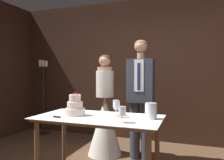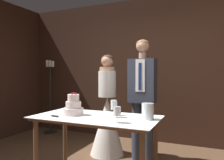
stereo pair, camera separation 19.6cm
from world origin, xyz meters
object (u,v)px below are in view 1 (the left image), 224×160
wine_glass_middle (122,111)px  groom (141,94)px  hurricane_candle (151,111)px  tiered_cake (75,107)px  wine_glass_near (117,106)px  bride (105,118)px  cake_knife (62,118)px  wine_glass_far (116,104)px  cake_table (98,125)px  candle_stand (43,96)px

wine_glass_middle → groom: 1.14m
hurricane_candle → groom: groom is taller
tiered_cake → hurricane_candle: 0.88m
wine_glass_near → hurricane_candle: bearing=5.5°
hurricane_candle → bride: size_ratio=0.11×
cake_knife → wine_glass_far: bearing=43.8°
cake_table → tiered_cake: tiered_cake is taller
wine_glass_middle → candle_stand: (-2.32, 1.80, -0.09)m
wine_glass_near → wine_glass_far: bearing=114.9°
bride → candle_stand: bearing=158.4°
wine_glass_near → cake_knife: bearing=-154.3°
cake_knife → hurricane_candle: 0.98m
cake_table → candle_stand: 2.54m
cake_table → hurricane_candle: (0.59, 0.08, 0.18)m
cake_knife → wine_glass_far: (0.50, 0.36, 0.12)m
wine_glass_middle → candle_stand: candle_stand is taller
hurricane_candle → wine_glass_near: bearing=-174.5°
wine_glass_far → bride: 0.98m
tiered_cake → wine_glass_far: tiered_cake is taller
cake_table → candle_stand: size_ratio=0.91×
cake_table → candle_stand: candle_stand is taller
hurricane_candle → candle_stand: (-2.56, 1.52, -0.06)m
tiered_cake → wine_glass_far: (0.45, 0.16, 0.04)m
wine_glass_far → bride: (-0.45, 0.80, -0.35)m
wine_glass_far → candle_stand: candle_stand is taller
cake_table → bride: bearing=107.1°
groom → wine_glass_far: bearing=-98.7°
tiered_cake → hurricane_candle: bearing=6.4°
hurricane_candle → candle_stand: candle_stand is taller
wine_glass_middle → candle_stand: size_ratio=0.10×
hurricane_candle → bride: 1.26m
bride → wine_glass_near: bearing=-60.9°
cake_table → wine_glass_near: wine_glass_near is taller
wine_glass_near → bride: size_ratio=0.12×
wine_glass_far → candle_stand: size_ratio=0.12×
tiered_cake → candle_stand: candle_stand is taller
candle_stand → tiered_cake: bearing=-44.0°
wine_glass_middle → bride: 1.35m
cake_knife → candle_stand: bearing=140.2°
cake_table → groom: 1.02m
cake_table → tiered_cake: (-0.29, -0.02, 0.19)m
wine_glass_far → wine_glass_near: bearing=-65.1°
cake_knife → groom: (0.62, 1.16, 0.18)m
bride → candle_stand: bride is taller
wine_glass_middle → candle_stand: bearing=142.1°
wine_glass_near → cake_table: bearing=-168.9°
wine_glass_near → wine_glass_far: size_ratio=1.01×
cake_table → wine_glass_far: bearing=39.4°
cake_knife → candle_stand: (-1.63, 1.82, 0.02)m
cake_knife → bride: size_ratio=0.25×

